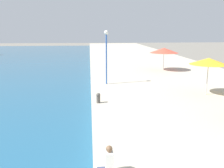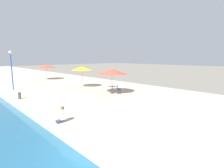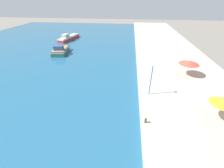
% 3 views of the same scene
% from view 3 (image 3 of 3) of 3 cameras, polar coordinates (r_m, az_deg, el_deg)
% --- Properties ---
extents(water_basin, '(56.00, 90.00, 0.04)m').
position_cam_3_polar(water_basin, '(47.90, -27.49, 11.91)').
color(water_basin, '#235B7F').
rests_on(water_basin, ground_plane).
extents(quay_promenade, '(16.00, 90.00, 0.77)m').
position_cam_3_polar(quay_promenade, '(41.15, 20.49, 11.31)').
color(quay_promenade, '#BCB29E').
rests_on(quay_promenade, ground_plane).
extents(fishing_boat_near, '(4.01, 6.81, 3.93)m').
position_cam_3_polar(fishing_boat_near, '(40.74, -19.04, 12.04)').
color(fishing_boat_near, '#33705B').
rests_on(fishing_boat_near, water_basin).
extents(fishing_boat_mid, '(4.36, 10.06, 3.78)m').
position_cam_3_polar(fishing_boat_mid, '(53.50, -16.22, 16.63)').
color(fishing_boat_mid, red).
rests_on(fishing_boat_mid, water_basin).
extents(cafe_umbrella_white, '(2.64, 2.64, 2.66)m').
position_cam_3_polar(cafe_umbrella_white, '(19.48, 36.77, -5.50)').
color(cafe_umbrella_white, '#B7B7B7').
rests_on(cafe_umbrella_white, quay_promenade).
extents(cafe_umbrella_striped, '(3.23, 3.23, 2.58)m').
position_cam_3_polar(cafe_umbrella_striped, '(28.40, 27.39, 7.29)').
color(cafe_umbrella_striped, '#B7B7B7').
rests_on(cafe_umbrella_striped, quay_promenade).
extents(mooring_bollard, '(0.26, 0.26, 0.65)m').
position_cam_3_polar(mooring_bollard, '(17.02, 12.66, -13.28)').
color(mooring_bollard, '#4C4742').
rests_on(mooring_bollard, quay_promenade).
extents(lamppost, '(0.36, 0.36, 4.56)m').
position_cam_3_polar(lamppost, '(20.20, 14.90, 3.56)').
color(lamppost, '#28519E').
rests_on(lamppost, quay_promenade).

